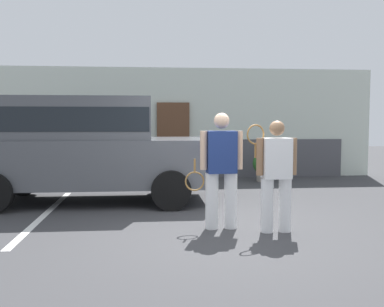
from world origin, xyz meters
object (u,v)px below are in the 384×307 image
tennis_player_man (221,169)px  potted_plant_by_porch (264,165)px  tennis_player_woman (276,174)px  parked_suv (84,144)px

tennis_player_man → potted_plant_by_porch: size_ratio=2.24×
tennis_player_man → tennis_player_woman: size_ratio=1.07×
parked_suv → tennis_player_man: parked_suv is taller
tennis_player_woman → potted_plant_by_porch: (1.22, 5.23, -0.42)m
tennis_player_man → parked_suv: bearing=-47.5°
parked_suv → tennis_player_woman: parked_suv is taller
tennis_player_man → potted_plant_by_porch: (1.97, 4.95, -0.46)m
parked_suv → tennis_player_man: (2.32, -2.38, -0.26)m
parked_suv → potted_plant_by_porch: size_ratio=6.01×
potted_plant_by_porch → tennis_player_woman: bearing=-103.1°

